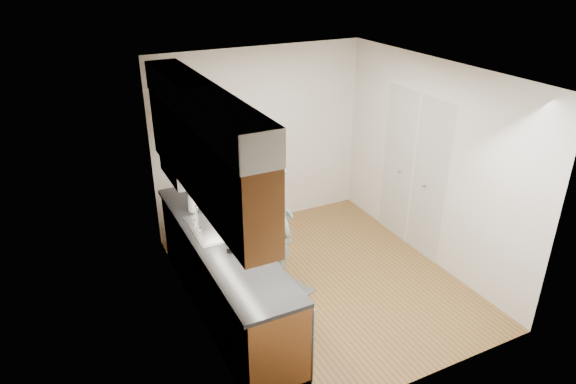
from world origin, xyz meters
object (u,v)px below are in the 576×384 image
object	(u,v)px
soap_bottle_b	(209,199)
dish_rack	(245,243)
soap_bottle_a	(192,200)
soap_bottle_c	(200,191)
person	(276,217)

from	to	relation	value
soap_bottle_b	dish_rack	xyz separation A→B (m)	(0.05, -0.97, -0.07)
soap_bottle_b	dish_rack	bearing A→B (deg)	-87.18
soap_bottle_a	soap_bottle_b	xyz separation A→B (m)	(0.20, 0.04, -0.05)
soap_bottle_b	soap_bottle_c	xyz separation A→B (m)	(-0.01, 0.29, -0.02)
person	dish_rack	distance (m)	0.69
person	soap_bottle_c	distance (m)	1.03
soap_bottle_b	dish_rack	size ratio (longest dim) A/B	0.57
person	dish_rack	xyz separation A→B (m)	(-0.54, -0.43, 0.05)
soap_bottle_b	soap_bottle_c	distance (m)	0.29
soap_bottle_a	dish_rack	distance (m)	0.97
person	soap_bottle_a	distance (m)	0.95
person	soap_bottle_c	xyz separation A→B (m)	(-0.60, 0.83, 0.10)
person	soap_bottle_b	size ratio (longest dim) A/B	9.28
dish_rack	person	bearing A→B (deg)	62.01
soap_bottle_b	dish_rack	distance (m)	0.97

